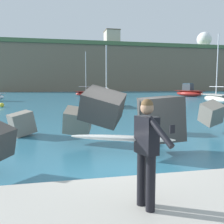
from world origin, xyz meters
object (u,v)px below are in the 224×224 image
boat_near_centre (189,92)px  station_building_central (91,47)px  station_building_west (112,39)px  surfer_with_board (141,144)px  mooring_buoy_middle (142,107)px  radar_dome (204,42)px  boat_near_right (218,98)px  mooring_buoy_inner (2,105)px  boat_near_left (107,101)px  boat_mid_left (88,94)px

boat_near_centre → station_building_central: station_building_central is taller
station_building_west → surfer_with_board: bearing=-101.5°
mooring_buoy_middle → radar_dome: (53.30, 76.92, 20.02)m
boat_near_right → mooring_buoy_inner: 23.68m
boat_near_left → boat_mid_left: bearing=88.5°
boat_near_centre → station_building_west: size_ratio=0.87×
boat_near_left → boat_mid_left: (0.56, 22.03, -0.00)m
station_building_west → station_building_central: (-6.08, 13.32, -1.05)m
mooring_buoy_inner → boat_near_left: bearing=-8.6°
boat_near_centre → station_building_west: station_building_west is taller
mooring_buoy_middle → radar_dome: radar_dome is taller
surfer_with_board → station_building_west: size_ratio=0.31×
mooring_buoy_inner → station_building_central: station_building_central is taller
boat_near_left → mooring_buoy_middle: bearing=-51.8°
surfer_with_board → boat_near_centre: size_ratio=0.36×
boat_near_centre → mooring_buoy_inner: bearing=-150.8°
surfer_with_board → boat_near_right: bearing=53.0°
radar_dome → boat_near_centre: bearing=-123.5°
boat_near_left → mooring_buoy_middle: boat_near_left is taller
surfer_with_board → boat_near_left: (3.42, 21.05, -0.73)m
surfer_with_board → mooring_buoy_middle: (6.04, 17.72, -1.06)m
mooring_buoy_inner → boat_near_centre: bearing=29.2°
boat_near_left → station_building_central: 82.98m
boat_near_centre → mooring_buoy_inner: 33.58m
boat_near_left → surfer_with_board: bearing=-99.2°
boat_mid_left → boat_near_right: bearing=-58.2°
boat_near_centre → station_building_central: (-10.47, 62.77, 16.95)m
boat_near_centre → boat_near_left: bearing=-136.7°
mooring_buoy_inner → station_building_west: (24.91, 65.85, 18.57)m
boat_near_centre → boat_mid_left: boat_mid_left is taller
boat_near_centre → boat_mid_left: bearing=167.6°
boat_mid_left → mooring_buoy_middle: bearing=-85.4°
surfer_with_board → boat_near_centre: bearing=60.1°
boat_near_right → boat_mid_left: bearing=121.8°
surfer_with_board → boat_near_right: 27.97m
boat_near_left → station_building_west: station_building_west is taller
boat_mid_left → station_building_west: bearing=72.7°
mooring_buoy_inner → boat_near_right: bearing=-0.7°
boat_near_left → mooring_buoy_middle: 4.25m
boat_near_left → boat_near_right: (13.41, 1.28, 0.06)m
boat_near_left → mooring_buoy_middle: (2.62, -3.33, -0.33)m
boat_near_right → surfer_with_board: bearing=-127.0°
mooring_buoy_middle → boat_near_left: bearing=128.2°
boat_near_centre → boat_mid_left: size_ratio=0.71×
boat_mid_left → mooring_buoy_middle: boat_mid_left is taller
boat_near_right → boat_mid_left: boat_mid_left is taller
radar_dome → boat_near_left: bearing=-127.2°
mooring_buoy_inner → station_building_west: size_ratio=0.06×
boat_mid_left → radar_dome: 78.18m
boat_mid_left → radar_dome: radar_dome is taller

